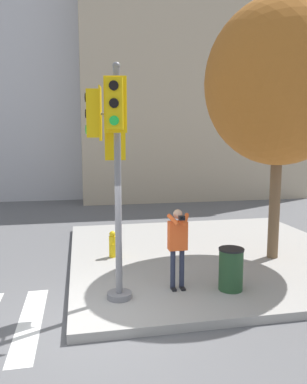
{
  "coord_description": "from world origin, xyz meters",
  "views": [
    {
      "loc": [
        -0.22,
        -6.48,
        3.39
      ],
      "look_at": [
        1.25,
        0.87,
        2.34
      ],
      "focal_mm": 35.0,
      "sensor_mm": 36.0,
      "label": 1
    }
  ],
  "objects_px": {
    "fire_hydrant": "(113,244)",
    "trash_bin": "(231,269)",
    "street_tree": "(280,83)",
    "traffic_signal_pole": "(111,150)",
    "person_photographer": "(178,242)"
  },
  "relations": [
    {
      "from": "traffic_signal_pole",
      "to": "street_tree",
      "type": "height_order",
      "value": "street_tree"
    },
    {
      "from": "traffic_signal_pole",
      "to": "person_photographer",
      "type": "bearing_deg",
      "value": 9.25
    },
    {
      "from": "fire_hydrant",
      "to": "street_tree",
      "type": "bearing_deg",
      "value": -11.52
    },
    {
      "from": "person_photographer",
      "to": "fire_hydrant",
      "type": "relative_size",
      "value": 2.38
    },
    {
      "from": "traffic_signal_pole",
      "to": "trash_bin",
      "type": "height_order",
      "value": "traffic_signal_pole"
    },
    {
      "from": "trash_bin",
      "to": "fire_hydrant",
      "type": "bearing_deg",
      "value": 129.65
    },
    {
      "from": "fire_hydrant",
      "to": "trash_bin",
      "type": "height_order",
      "value": "trash_bin"
    },
    {
      "from": "traffic_signal_pole",
      "to": "trash_bin",
      "type": "bearing_deg",
      "value": -1.07
    },
    {
      "from": "person_photographer",
      "to": "fire_hydrant",
      "type": "bearing_deg",
      "value": 115.38
    },
    {
      "from": "street_tree",
      "to": "traffic_signal_pole",
      "type": "bearing_deg",
      "value": -157.94
    },
    {
      "from": "traffic_signal_pole",
      "to": "fire_hydrant",
      "type": "height_order",
      "value": "traffic_signal_pole"
    },
    {
      "from": "trash_bin",
      "to": "street_tree",
      "type": "bearing_deg",
      "value": 43.03
    },
    {
      "from": "street_tree",
      "to": "fire_hydrant",
      "type": "bearing_deg",
      "value": 168.48
    },
    {
      "from": "street_tree",
      "to": "trash_bin",
      "type": "height_order",
      "value": "street_tree"
    },
    {
      "from": "person_photographer",
      "to": "fire_hydrant",
      "type": "distance_m",
      "value": 2.84
    }
  ]
}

